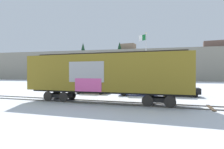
{
  "coord_description": "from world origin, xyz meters",
  "views": [
    {
      "loc": [
        4.8,
        -15.84,
        2.69
      ],
      "look_at": [
        0.86,
        0.56,
        2.53
      ],
      "focal_mm": 29.55,
      "sensor_mm": 36.0,
      "label": 1
    }
  ],
  "objects_px": {
    "freight_car": "(105,74)",
    "parked_car_tan": "(92,87)",
    "parked_car_black": "(180,89)",
    "flagpole": "(145,53)",
    "parked_car_blue": "(137,88)"
  },
  "relations": [
    {
      "from": "flagpole",
      "to": "parked_car_blue",
      "type": "relative_size",
      "value": 1.98
    },
    {
      "from": "parked_car_tan",
      "to": "parked_car_black",
      "type": "distance_m",
      "value": 10.82
    },
    {
      "from": "freight_car",
      "to": "parked_car_black",
      "type": "relative_size",
      "value": 3.56
    },
    {
      "from": "parked_car_tan",
      "to": "parked_car_black",
      "type": "bearing_deg",
      "value": -1.93
    },
    {
      "from": "freight_car",
      "to": "parked_car_tan",
      "type": "height_order",
      "value": "freight_car"
    },
    {
      "from": "parked_car_tan",
      "to": "parked_car_blue",
      "type": "height_order",
      "value": "parked_car_blue"
    },
    {
      "from": "freight_car",
      "to": "parked_car_tan",
      "type": "distance_m",
      "value": 7.96
    },
    {
      "from": "freight_car",
      "to": "flagpole",
      "type": "height_order",
      "value": "flagpole"
    },
    {
      "from": "flagpole",
      "to": "parked_car_black",
      "type": "height_order",
      "value": "flagpole"
    },
    {
      "from": "parked_car_blue",
      "to": "parked_car_black",
      "type": "relative_size",
      "value": 1.1
    },
    {
      "from": "freight_car",
      "to": "parked_car_tan",
      "type": "relative_size",
      "value": 3.24
    },
    {
      "from": "flagpole",
      "to": "parked_car_black",
      "type": "xyz_separation_m",
      "value": [
        4.45,
        -7.04,
        -4.95
      ]
    },
    {
      "from": "parked_car_blue",
      "to": "parked_car_black",
      "type": "height_order",
      "value": "parked_car_blue"
    },
    {
      "from": "flagpole",
      "to": "parked_car_tan",
      "type": "distance_m",
      "value": 10.48
    },
    {
      "from": "freight_car",
      "to": "parked_car_black",
      "type": "bearing_deg",
      "value": 42.25
    }
  ]
}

